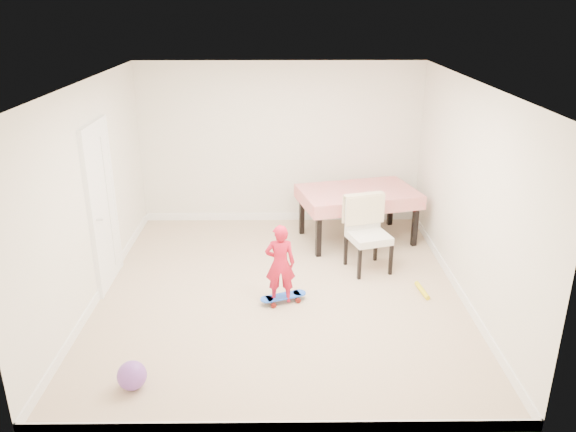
{
  "coord_description": "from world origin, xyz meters",
  "views": [
    {
      "loc": [
        0.03,
        -6.3,
        3.46
      ],
      "look_at": [
        0.1,
        0.2,
        0.95
      ],
      "focal_mm": 35.0,
      "sensor_mm": 36.0,
      "label": 1
    }
  ],
  "objects_px": {
    "child": "(280,266)",
    "balloon": "(132,376)",
    "dining_chair": "(369,235)",
    "skateboard": "(283,299)",
    "dining_table": "(357,215)"
  },
  "relations": [
    {
      "from": "skateboard",
      "to": "balloon",
      "type": "distance_m",
      "value": 2.16
    },
    {
      "from": "dining_chair",
      "to": "skateboard",
      "type": "height_order",
      "value": "dining_chair"
    },
    {
      "from": "skateboard",
      "to": "child",
      "type": "height_order",
      "value": "child"
    },
    {
      "from": "dining_table",
      "to": "skateboard",
      "type": "distance_m",
      "value": 2.26
    },
    {
      "from": "child",
      "to": "dining_chair",
      "type": "bearing_deg",
      "value": -145.23
    },
    {
      "from": "child",
      "to": "balloon",
      "type": "distance_m",
      "value": 2.15
    },
    {
      "from": "skateboard",
      "to": "child",
      "type": "bearing_deg",
      "value": -168.25
    },
    {
      "from": "dining_table",
      "to": "child",
      "type": "xyz_separation_m",
      "value": [
        -1.17,
        -1.95,
        0.1
      ]
    },
    {
      "from": "dining_table",
      "to": "dining_chair",
      "type": "relative_size",
      "value": 1.65
    },
    {
      "from": "dining_table",
      "to": "skateboard",
      "type": "xyz_separation_m",
      "value": [
        -1.13,
        -1.92,
        -0.36
      ]
    },
    {
      "from": "dining_table",
      "to": "balloon",
      "type": "xyz_separation_m",
      "value": [
        -2.57,
        -3.54,
        -0.26
      ]
    },
    {
      "from": "dining_table",
      "to": "dining_chair",
      "type": "xyz_separation_m",
      "value": [
        0.02,
        -1.04,
        0.11
      ]
    },
    {
      "from": "dining_chair",
      "to": "balloon",
      "type": "height_order",
      "value": "dining_chair"
    },
    {
      "from": "dining_chair",
      "to": "child",
      "type": "distance_m",
      "value": 1.5
    },
    {
      "from": "dining_chair",
      "to": "balloon",
      "type": "bearing_deg",
      "value": -153.09
    }
  ]
}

